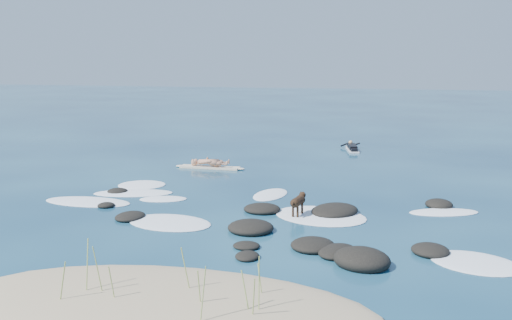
# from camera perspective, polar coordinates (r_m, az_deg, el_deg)

# --- Properties ---
(ground) EXTENTS (160.00, 160.00, 0.00)m
(ground) POSITION_cam_1_polar(r_m,az_deg,el_deg) (19.37, 0.16, -4.76)
(ground) COLOR #0A2642
(ground) RESTS_ON ground
(sand_dune) EXTENTS (9.00, 4.40, 0.60)m
(sand_dune) POSITION_cam_1_polar(r_m,az_deg,el_deg) (11.99, -9.24, -14.50)
(sand_dune) COLOR #9E8966
(sand_dune) RESTS_ON ground
(dune_grass) EXTENTS (4.01, 1.59, 1.20)m
(dune_grass) POSITION_cam_1_polar(r_m,az_deg,el_deg) (11.51, -8.18, -12.13)
(dune_grass) COLOR #94AB52
(dune_grass) RESTS_ON ground
(reef_rocks) EXTENTS (12.66, 7.70, 0.57)m
(reef_rocks) POSITION_cam_1_polar(r_m,az_deg,el_deg) (16.93, 5.40, -6.67)
(reef_rocks) COLOR black
(reef_rocks) RESTS_ON ground
(breaking_foam) EXTENTS (15.41, 8.50, 0.12)m
(breaking_foam) POSITION_cam_1_polar(r_m,az_deg,el_deg) (19.06, -2.23, -4.99)
(breaking_foam) COLOR white
(breaking_foam) RESTS_ON ground
(standing_surfer_rig) EXTENTS (3.31, 0.65, 1.89)m
(standing_surfer_rig) POSITION_cam_1_polar(r_m,az_deg,el_deg) (26.13, -4.66, 0.76)
(standing_surfer_rig) COLOR beige
(standing_surfer_rig) RESTS_ON ground
(paddling_surfer_rig) EXTENTS (1.18, 2.50, 0.43)m
(paddling_surfer_rig) POSITION_cam_1_polar(r_m,az_deg,el_deg) (31.80, 9.59, 1.23)
(paddling_surfer_rig) COLOR white
(paddling_surfer_rig) RESTS_ON ground
(dog) EXTENTS (0.44, 1.19, 0.76)m
(dog) POSITION_cam_1_polar(r_m,az_deg,el_deg) (18.20, 4.26, -4.13)
(dog) COLOR black
(dog) RESTS_ON ground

